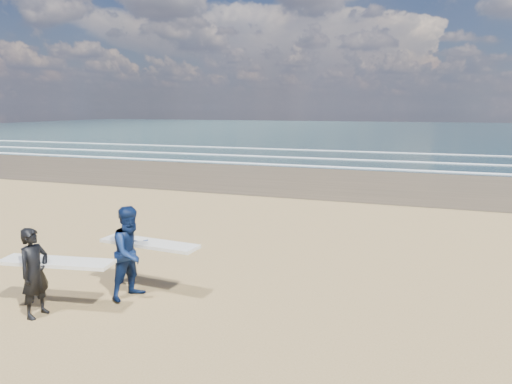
% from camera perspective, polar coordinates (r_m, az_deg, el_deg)
% --- Properties ---
extents(ocean, '(220.00, 100.00, 0.02)m').
position_cam_1_polar(ocean, '(79.91, 29.22, 6.45)').
color(ocean, '#172D34').
rests_on(ocean, ground).
extents(surfer_near, '(2.26, 1.11, 1.71)m').
position_cam_1_polar(surfer_near, '(9.55, -25.59, -8.89)').
color(surfer_near, black).
rests_on(surfer_near, ground).
extents(surfer_far, '(2.23, 1.24, 1.92)m').
position_cam_1_polar(surfer_far, '(9.74, -15.15, -7.21)').
color(surfer_far, '#0C1D48').
rests_on(surfer_far, ground).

